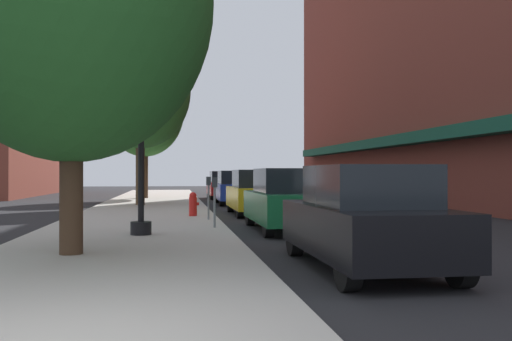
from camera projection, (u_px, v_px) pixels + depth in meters
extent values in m
plane|color=#232326|center=(248.00, 211.00, 22.82)|extent=(90.00, 90.00, 0.00)
cube|color=#B7B2A8|center=(149.00, 209.00, 23.23)|extent=(4.80, 50.00, 0.12)
cube|color=#144C38|center=(390.00, 142.00, 27.92)|extent=(0.90, 34.00, 0.50)
cube|color=brown|center=(1.00, 46.00, 39.48)|extent=(6.00, 18.00, 20.96)
cylinder|color=black|center=(141.00, 228.00, 12.94)|extent=(0.48, 0.48, 0.30)
cylinder|color=black|center=(141.00, 109.00, 12.95)|extent=(0.14, 0.14, 5.20)
cylinder|color=red|center=(193.00, 207.00, 18.64)|extent=(0.26, 0.26, 0.62)
sphere|color=red|center=(193.00, 196.00, 18.64)|extent=(0.24, 0.24, 0.24)
cylinder|color=red|center=(197.00, 204.00, 18.66)|extent=(0.12, 0.10, 0.10)
cylinder|color=slate|center=(209.00, 202.00, 17.14)|extent=(0.06, 0.06, 1.05)
cube|color=#33383D|center=(209.00, 181.00, 17.14)|extent=(0.14, 0.09, 0.26)
cylinder|color=slate|center=(215.00, 207.00, 14.65)|extent=(0.06, 0.06, 1.05)
cube|color=#33383D|center=(215.00, 182.00, 14.65)|extent=(0.14, 0.09, 0.26)
cylinder|color=#4C3823|center=(140.00, 166.00, 25.32)|extent=(0.40, 0.40, 3.45)
ellipsoid|color=#387F33|center=(140.00, 91.00, 25.34)|extent=(4.53, 4.53, 5.21)
cylinder|color=#422D1E|center=(71.00, 180.00, 9.83)|extent=(0.40, 0.40, 2.60)
cylinder|color=#422D1E|center=(145.00, 169.00, 32.17)|extent=(0.40, 0.40, 3.27)
ellipsoid|color=#2D6B28|center=(145.00, 112.00, 32.18)|extent=(4.50, 4.50, 5.17)
cylinder|color=black|center=(295.00, 238.00, 10.44)|extent=(0.22, 0.64, 0.64)
cylinder|color=black|center=(375.00, 237.00, 10.67)|extent=(0.22, 0.64, 0.64)
cylinder|color=black|center=(348.00, 267.00, 7.28)|extent=(0.22, 0.64, 0.64)
cylinder|color=black|center=(460.00, 264.00, 7.51)|extent=(0.22, 0.64, 0.64)
cube|color=black|center=(364.00, 229.00, 8.98)|extent=(1.80, 4.30, 0.76)
cube|color=black|center=(367.00, 186.00, 8.83)|extent=(1.56, 2.20, 0.64)
cylinder|color=black|center=(250.00, 215.00, 16.50)|extent=(0.22, 0.64, 0.64)
cylinder|color=black|center=(302.00, 214.00, 16.73)|extent=(0.22, 0.64, 0.64)
cylinder|color=black|center=(268.00, 224.00, 13.34)|extent=(0.22, 0.64, 0.64)
cylinder|color=black|center=(332.00, 223.00, 13.57)|extent=(0.22, 0.64, 0.64)
cube|color=#196638|center=(287.00, 207.00, 15.04)|extent=(1.80, 4.30, 0.76)
cube|color=black|center=(288.00, 181.00, 14.89)|extent=(1.56, 2.20, 0.64)
cylinder|color=black|center=(230.00, 204.00, 22.19)|extent=(0.22, 0.64, 0.64)
cylinder|color=black|center=(269.00, 204.00, 22.42)|extent=(0.22, 0.64, 0.64)
cylinder|color=black|center=(240.00, 209.00, 19.03)|extent=(0.22, 0.64, 0.64)
cylinder|color=black|center=(285.00, 209.00, 19.26)|extent=(0.22, 0.64, 0.64)
cube|color=gold|center=(256.00, 197.00, 20.73)|extent=(1.80, 4.30, 0.76)
cube|color=black|center=(256.00, 179.00, 20.58)|extent=(1.56, 2.20, 0.64)
cylinder|color=black|center=(217.00, 197.00, 29.18)|extent=(0.22, 0.64, 0.64)
cylinder|color=black|center=(246.00, 196.00, 29.41)|extent=(0.22, 0.64, 0.64)
cylinder|color=black|center=(222.00, 199.00, 26.02)|extent=(0.22, 0.64, 0.64)
cylinder|color=black|center=(255.00, 199.00, 26.25)|extent=(0.22, 0.64, 0.64)
cube|color=#1E389E|center=(235.00, 191.00, 27.72)|extent=(1.80, 4.30, 0.76)
cube|color=black|center=(235.00, 177.00, 27.57)|extent=(1.56, 2.20, 0.64)
cylinder|color=black|center=(209.00, 193.00, 35.36)|extent=(0.22, 0.64, 0.64)
cylinder|color=black|center=(234.00, 192.00, 35.59)|extent=(0.22, 0.64, 0.64)
cylinder|color=black|center=(213.00, 194.00, 32.19)|extent=(0.22, 0.64, 0.64)
cylinder|color=black|center=(240.00, 194.00, 32.42)|extent=(0.22, 0.64, 0.64)
cube|color=red|center=(224.00, 188.00, 33.89)|extent=(1.80, 4.30, 0.76)
cube|color=black|center=(224.00, 177.00, 33.75)|extent=(1.56, 2.20, 0.64)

